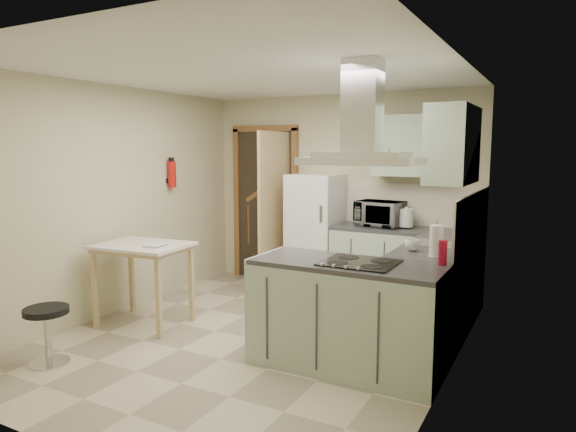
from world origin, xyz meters
The scene contains 28 objects.
floor centered at (0.00, 0.00, 0.00)m, with size 4.20×4.20×0.00m, color #BCB092.
ceiling centered at (0.00, 0.00, 2.50)m, with size 4.20×4.20×0.00m, color silver.
back_wall centered at (0.00, 2.10, 1.25)m, with size 3.60×3.60×0.00m, color #C1BA95.
left_wall centered at (-1.80, 0.00, 1.25)m, with size 4.20×4.20×0.00m, color #C1BA95.
right_wall centered at (1.80, 0.00, 1.25)m, with size 4.20×4.20×0.00m, color #C1BA95.
doorway centered at (-1.10, 2.07, 1.05)m, with size 1.10×0.12×2.10m, color brown.
fridge centered at (-0.20, 1.80, 0.75)m, with size 0.60×0.60×1.50m, color white.
counter_back centered at (0.66, 1.80, 0.45)m, with size 1.08×0.60×0.90m, color #9EB2A0.
counter_right centered at (1.50, 1.12, 0.45)m, with size 0.60×1.95×0.90m, color #9EB2A0.
splashback centered at (0.96, 2.09, 1.15)m, with size 1.68×0.02×0.50m, color beige.
wall_cabinet_back centered at (0.95, 1.93, 1.85)m, with size 0.85×0.35×0.70m, color #9EB2A0.
wall_cabinet_right centered at (1.62, 0.85, 1.85)m, with size 0.35×0.90×0.70m, color #9EB2A0.
peninsula centered at (1.02, -0.18, 0.45)m, with size 1.55×0.65×0.90m, color #9EB2A0.
hob centered at (1.12, -0.18, 0.91)m, with size 0.58×0.50×0.01m, color black.
extractor_hood centered at (1.12, -0.18, 1.72)m, with size 0.90×0.55×0.10m, color silver.
sink centered at (1.50, 0.95, 0.91)m, with size 0.45×0.40×0.01m, color silver.
fire_extinguisher centered at (-1.74, 0.90, 1.50)m, with size 0.10×0.10×0.32m, color #B2140F.
drop_leaf_table centered at (-1.22, -0.18, 0.42)m, with size 0.91×0.68×0.85m, color tan.
bentwood_chair centered at (-0.89, 1.78, 0.44)m, with size 0.39×0.39×0.87m, color #462117.
stool centered at (-1.24, -1.30, 0.25)m, with size 0.37×0.37×0.49m, color black.
microwave centered at (0.63, 1.84, 1.05)m, with size 0.54×0.36×0.30m, color black.
kettle centered at (0.95, 1.82, 1.02)m, with size 0.17×0.17×0.25m, color silver.
cereal_box centered at (0.79, 1.88, 1.04)m, with size 0.07×0.18×0.27m, color orange.
soap_bottle centered at (1.70, 1.42, 0.98)m, with size 0.08×0.08×0.17m, color #A4A1AD.
paper_towel centered at (1.61, 0.35, 1.04)m, with size 0.11×0.11×0.28m, color silver.
cup centered at (1.37, 0.53, 0.95)m, with size 0.13×0.13×0.10m, color silver.
red_bottle centered at (1.72, 0.07, 1.00)m, with size 0.07×0.07×0.20m, color maroon.
book centered at (-1.11, -0.20, 0.90)m, with size 0.17×0.23×0.10m, color #9F4A35.
Camera 1 is at (2.53, -4.01, 1.81)m, focal length 32.00 mm.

